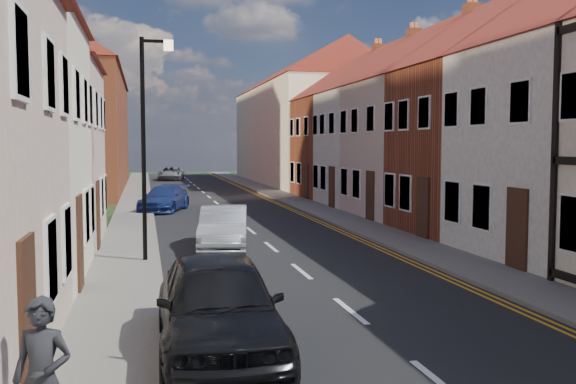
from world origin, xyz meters
TOP-DOWN VIEW (x-y plane):
  - road at (0.00, 30.00)m, footprint 7.00×90.00m
  - pavement_left at (-4.40, 30.00)m, footprint 1.80×90.00m
  - pavement_right at (4.40, 30.00)m, footprint 1.80×90.00m
  - cottage_r_cream_mid at (9.30, 23.50)m, footprint 8.30×5.20m
  - cottage_r_pink at (9.30, 28.90)m, footprint 8.30×6.00m
  - cottage_r_white_far at (9.30, 34.30)m, footprint 8.30×5.20m
  - cottage_r_cream_far at (9.30, 39.70)m, footprint 8.30×6.00m
  - block_right_far at (9.30, 55.00)m, footprint 8.30×24.20m
  - block_left_far at (-9.30, 50.00)m, footprint 8.30×24.20m
  - lamppost at (-3.81, 20.00)m, footprint 0.88×0.15m
  - car_near at (-2.81, 11.93)m, footprint 1.95×4.63m
  - car_mid at (-1.50, 22.02)m, footprint 2.04×4.23m
  - car_far at (-2.96, 34.00)m, footprint 2.96×4.59m
  - car_distant at (-1.50, 61.83)m, footprint 2.69×4.80m
  - pedestrian_left at (-4.90, 8.79)m, footprint 0.69×0.56m

SIDE VIEW (x-z plane):
  - road at x=0.00m, z-range 0.00..0.02m
  - pavement_left at x=-4.40m, z-range 0.00..0.12m
  - pavement_right at x=4.40m, z-range 0.00..0.12m
  - car_far at x=-2.96m, z-range 0.00..1.24m
  - car_distant at x=-1.50m, z-range 0.00..1.27m
  - car_mid at x=-1.50m, z-range 0.00..1.34m
  - car_near at x=-2.81m, z-range 0.00..1.56m
  - pedestrian_left at x=-4.90m, z-range 0.12..1.77m
  - lamppost at x=-3.81m, z-range 0.54..6.54m
  - cottage_r_pink at x=9.30m, z-range -0.03..8.97m
  - cottage_r_cream_far at x=9.30m, z-range -0.03..8.97m
  - cottage_r_cream_mid at x=9.30m, z-range -0.02..8.98m
  - cottage_r_white_far at x=9.30m, z-range -0.02..8.98m
  - block_right_far at x=9.30m, z-range 0.04..10.54m
  - block_left_far at x=-9.30m, z-range 0.04..10.54m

